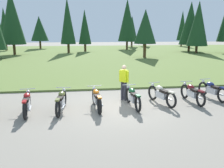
{
  "coord_description": "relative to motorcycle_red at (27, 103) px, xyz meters",
  "views": [
    {
      "loc": [
        -1.43,
        -9.82,
        3.15
      ],
      "look_at": [
        0.0,
        0.6,
        0.9
      ],
      "focal_mm": 38.82,
      "sensor_mm": 36.0,
      "label": 1
    }
  ],
  "objects": [
    {
      "name": "motorcycle_orange",
      "position": [
        2.77,
        0.21,
        0.0
      ],
      "size": [
        0.62,
        2.1,
        0.88
      ],
      "color": "black",
      "rests_on": "ground"
    },
    {
      "name": "forest_treeline",
      "position": [
        6.09,
        29.68,
        4.21
      ],
      "size": [
        45.04,
        26.79,
        9.13
      ],
      "color": "#47331E",
      "rests_on": "ground"
    },
    {
      "name": "motorcycle_olive",
      "position": [
        1.33,
        0.07,
        0.0
      ],
      "size": [
        0.62,
        2.1,
        0.88
      ],
      "color": "black",
      "rests_on": "ground"
    },
    {
      "name": "motorcycle_cream",
      "position": [
        5.69,
        0.57,
        0.0
      ],
      "size": [
        0.81,
        2.04,
        0.88
      ],
      "color": "black",
      "rests_on": "ground"
    },
    {
      "name": "grass_moorland",
      "position": [
        3.51,
        25.49,
        -0.39
      ],
      "size": [
        80.0,
        44.0,
        0.1
      ],
      "primitive_type": "cube",
      "color": "#5B7033",
      "rests_on": "ground"
    },
    {
      "name": "motorcycle_red",
      "position": [
        0.0,
        0.0,
        0.0
      ],
      "size": [
        0.62,
        2.1,
        0.88
      ],
      "color": "black",
      "rests_on": "ground"
    },
    {
      "name": "rider_in_hivis_vest",
      "position": [
        4.14,
        1.4,
        0.51
      ],
      "size": [
        0.4,
        0.44,
        1.67
      ],
      "color": "#2D2D38",
      "rests_on": "ground"
    },
    {
      "name": "motorcycle_navy",
      "position": [
        8.41,
        1.05,
        0.0
      ],
      "size": [
        0.66,
        2.09,
        0.88
      ],
      "color": "black",
      "rests_on": "ground"
    },
    {
      "name": "motorcycle_british_green",
      "position": [
        4.32,
        0.25,
        0.0
      ],
      "size": [
        0.62,
        2.1,
        0.88
      ],
      "color": "black",
      "rests_on": "ground"
    },
    {
      "name": "ground_plane",
      "position": [
        3.51,
        0.29,
        -0.44
      ],
      "size": [
        140.0,
        140.0,
        0.0
      ],
      "primitive_type": "plane",
      "color": "gray"
    },
    {
      "name": "motorcycle_maroon",
      "position": [
        7.17,
        0.61,
        0.0
      ],
      "size": [
        0.62,
        2.1,
        0.88
      ],
      "color": "black",
      "rests_on": "ground"
    }
  ]
}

